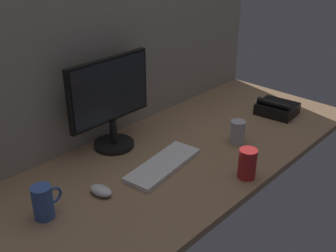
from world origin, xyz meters
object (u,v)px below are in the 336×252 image
object	(u,v)px
mug_steel	(237,132)
desk_phone	(277,108)
mouse	(102,191)
mug_red_plastic	(247,164)
monitor	(110,99)
keyboard	(163,165)
mug_ceramic_blue	(44,202)

from	to	relation	value
mug_steel	desk_phone	bearing A→B (deg)	3.88
mouse	desk_phone	xyz separation A→B (cm)	(107.70, -10.94, 1.49)
mouse	desk_phone	distance (cm)	108.27
mouse	mug_steel	distance (cm)	68.88
mug_red_plastic	mug_steel	size ratio (longest dim) A/B	1.14
mug_red_plastic	mug_steel	world-z (taller)	mug_red_plastic
mug_steel	monitor	bearing A→B (deg)	135.80
desk_phone	keyboard	bearing A→B (deg)	174.54
mug_ceramic_blue	desk_phone	size ratio (longest dim) A/B	0.59
mug_ceramic_blue	monitor	bearing A→B (deg)	23.75
mug_steel	desk_phone	xyz separation A→B (cm)	(40.30, 2.73, -2.21)
mouse	mug_ceramic_blue	size ratio (longest dim) A/B	0.78
mug_ceramic_blue	desk_phone	distance (cm)	129.65
mouse	mug_ceramic_blue	xyz separation A→B (cm)	(-21.01, 4.28, 4.47)
monitor	mouse	size ratio (longest dim) A/B	4.33
keyboard	desk_phone	size ratio (longest dim) A/B	1.78
monitor	mug_steel	xyz separation A→B (cm)	(40.26, -39.15, -17.19)
keyboard	mug_ceramic_blue	bearing A→B (deg)	163.73
keyboard	mug_red_plastic	world-z (taller)	mug_red_plastic
mug_ceramic_blue	keyboard	bearing A→B (deg)	-8.73
mug_red_plastic	keyboard	bearing A→B (deg)	120.50
monitor	desk_phone	world-z (taller)	monitor
keyboard	desk_phone	bearing A→B (deg)	-13.00
mouse	mug_red_plastic	distance (cm)	56.89
mug_steel	mug_red_plastic	bearing A→B (deg)	-138.01
mug_steel	desk_phone	world-z (taller)	mug_steel
keyboard	mug_steel	size ratio (longest dim) A/B	3.43
mouse	mug_ceramic_blue	distance (cm)	21.91
mug_steel	mouse	bearing A→B (deg)	168.54
mug_red_plastic	monitor	bearing A→B (deg)	108.44
monitor	mug_red_plastic	world-z (taller)	monitor
mug_steel	mug_ceramic_blue	size ratio (longest dim) A/B	0.88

